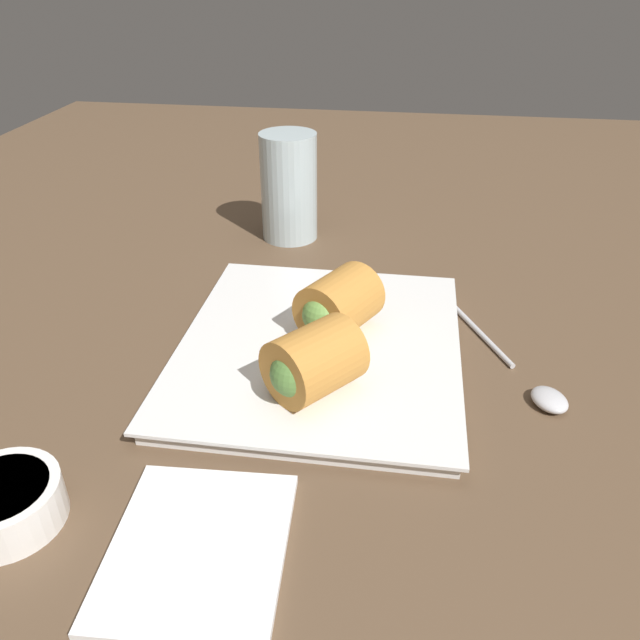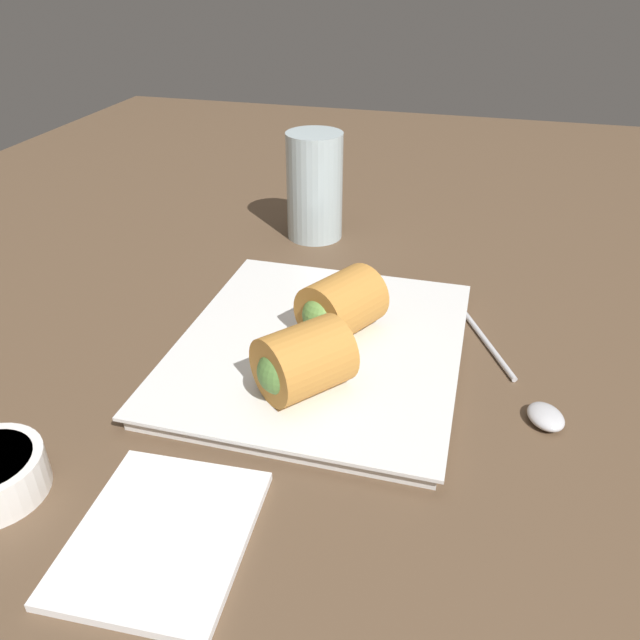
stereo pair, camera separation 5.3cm
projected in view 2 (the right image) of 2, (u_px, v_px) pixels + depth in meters
table_surface at (323, 342)px, 58.96cm from camera, size 180.00×140.00×2.00cm
serving_plate at (320, 348)px, 54.83cm from camera, size 27.71×24.14×1.50cm
roll_front_left at (338, 306)px, 54.20cm from camera, size 8.30×7.91×5.49cm
roll_front_right at (299, 362)px, 47.04cm from camera, size 8.48×8.35×5.49cm
spoon at (531, 398)px, 49.32cm from camera, size 17.22×9.28×1.16cm
napkin at (162, 535)px, 38.16cm from camera, size 12.87×11.12×0.60cm
drinking_glass at (315, 186)px, 74.48cm from camera, size 6.73×6.73×12.73cm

